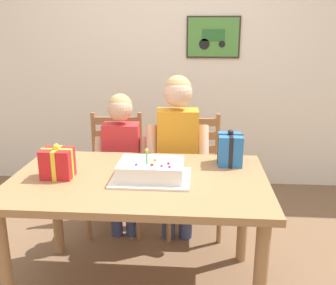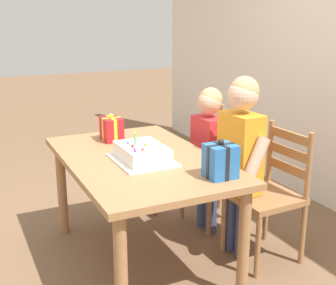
# 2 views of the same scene
# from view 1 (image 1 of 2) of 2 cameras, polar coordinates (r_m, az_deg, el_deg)

# --- Properties ---
(back_wall) EXTENTS (6.40, 0.11, 2.60)m
(back_wall) POSITION_cam_1_polar(r_m,az_deg,el_deg) (3.90, -0.34, 12.57)
(back_wall) COLOR silver
(back_wall) RESTS_ON ground
(dining_table) EXTENTS (1.47, 0.91, 0.75)m
(dining_table) POSITION_cam_1_polar(r_m,az_deg,el_deg) (2.25, -4.30, -7.51)
(dining_table) COLOR #9E7047
(dining_table) RESTS_ON ground
(birthday_cake) EXTENTS (0.44, 0.34, 0.19)m
(birthday_cake) POSITION_cam_1_polar(r_m,az_deg,el_deg) (2.17, -2.50, -4.20)
(birthday_cake) COLOR white
(birthday_cake) RESTS_ON dining_table
(gift_box_red_large) EXTENTS (0.18, 0.14, 0.20)m
(gift_box_red_large) POSITION_cam_1_polar(r_m,az_deg,el_deg) (2.27, -16.06, -2.97)
(gift_box_red_large) COLOR red
(gift_box_red_large) RESTS_ON dining_table
(gift_box_beside_cake) EXTENTS (0.15, 0.17, 0.23)m
(gift_box_beside_cake) POSITION_cam_1_polar(r_m,az_deg,el_deg) (2.42, 9.16, -1.01)
(gift_box_beside_cake) COLOR #286BB7
(gift_box_beside_cake) RESTS_ON dining_table
(chair_left) EXTENTS (0.45, 0.45, 0.92)m
(chair_left) POSITION_cam_1_polar(r_m,az_deg,el_deg) (3.12, -7.73, -4.30)
(chair_left) COLOR #996B42
(chair_left) RESTS_ON ground
(chair_right) EXTENTS (0.43, 0.43, 0.92)m
(chair_right) POSITION_cam_1_polar(r_m,az_deg,el_deg) (3.05, 3.86, -4.65)
(chair_right) COLOR #996B42
(chair_right) RESTS_ON ground
(child_older) EXTENTS (0.46, 0.27, 1.26)m
(child_older) POSITION_cam_1_polar(r_m,az_deg,el_deg) (2.80, 1.43, -0.14)
(child_older) COLOR #38426B
(child_older) RESTS_ON ground
(child_younger) EXTENTS (0.41, 0.24, 1.12)m
(child_younger) POSITION_cam_1_polar(r_m,az_deg,el_deg) (2.87, -6.88, -1.53)
(child_younger) COLOR #38426B
(child_younger) RESTS_ON ground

